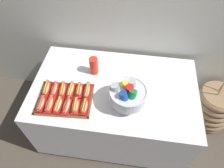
{
  "coord_description": "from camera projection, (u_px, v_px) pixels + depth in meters",
  "views": [
    {
      "loc": [
        0.14,
        -1.15,
        2.24
      ],
      "look_at": [
        -0.02,
        -0.01,
        0.8
      ],
      "focal_mm": 32.62,
      "sensor_mm": 36.0,
      "label": 1
    }
  ],
  "objects": [
    {
      "name": "hot_dog_11",
      "position": [
        87.0,
        91.0,
        1.82
      ],
      "size": [
        0.07,
        0.18,
        0.06
      ],
      "color": "#B21414",
      "rests_on": "serving_tray"
    },
    {
      "name": "hot_dog_1",
      "position": [
        49.0,
        104.0,
        1.73
      ],
      "size": [
        0.08,
        0.17,
        0.06
      ],
      "color": "red",
      "rests_on": "serving_tray"
    },
    {
      "name": "hot_dog_8",
      "position": [
        62.0,
        90.0,
        1.83
      ],
      "size": [
        0.08,
        0.18,
        0.06
      ],
      "color": "red",
      "rests_on": "serving_tray"
    },
    {
      "name": "serving_tray",
      "position": [
        65.0,
        99.0,
        1.8
      ],
      "size": [
        0.5,
        0.39,
        0.01
      ],
      "color": "brown",
      "rests_on": "buffet_table"
    },
    {
      "name": "cup_stack",
      "position": [
        94.0,
        66.0,
        1.94
      ],
      "size": [
        0.08,
        0.08,
        0.18
      ],
      "color": "red",
      "rests_on": "buffet_table"
    },
    {
      "name": "hot_dog_5",
      "position": [
        84.0,
        107.0,
        1.72
      ],
      "size": [
        0.07,
        0.16,
        0.06
      ],
      "color": "#B21414",
      "rests_on": "serving_tray"
    },
    {
      "name": "hot_dog_3",
      "position": [
        67.0,
        105.0,
        1.72
      ],
      "size": [
        0.06,
        0.18,
        0.06
      ],
      "color": "red",
      "rests_on": "serving_tray"
    },
    {
      "name": "hot_dog_6",
      "position": [
        46.0,
        88.0,
        1.84
      ],
      "size": [
        0.08,
        0.18,
        0.06
      ],
      "color": "#B21414",
      "rests_on": "serving_tray"
    },
    {
      "name": "hot_dog_10",
      "position": [
        79.0,
        90.0,
        1.82
      ],
      "size": [
        0.08,
        0.16,
        0.06
      ],
      "color": "red",
      "rests_on": "serving_tray"
    },
    {
      "name": "hot_dog_2",
      "position": [
        58.0,
        105.0,
        1.73
      ],
      "size": [
        0.06,
        0.17,
        0.06
      ],
      "color": "#B21414",
      "rests_on": "serving_tray"
    },
    {
      "name": "floor_vase",
      "position": [
        212.0,
        107.0,
        2.36
      ],
      "size": [
        0.5,
        0.5,
        0.96
      ],
      "color": "#896B4C",
      "rests_on": "ground_plane"
    },
    {
      "name": "ground_plane",
      "position": [
        114.0,
        125.0,
        2.48
      ],
      "size": [
        10.0,
        10.0,
        0.0
      ],
      "primitive_type": "plane",
      "color": "#4C4238"
    },
    {
      "name": "hot_dog_7",
      "position": [
        54.0,
        89.0,
        1.84
      ],
      "size": [
        0.07,
        0.17,
        0.06
      ],
      "color": "red",
      "rests_on": "serving_tray"
    },
    {
      "name": "hot_dog_9",
      "position": [
        71.0,
        90.0,
        1.83
      ],
      "size": [
        0.06,
        0.18,
        0.06
      ],
      "color": "red",
      "rests_on": "serving_tray"
    },
    {
      "name": "back_wall",
      "position": [
        123.0,
        0.0,
        1.81
      ],
      "size": [
        6.0,
        0.1,
        2.6
      ],
      "primitive_type": "cube",
      "color": "beige",
      "rests_on": "ground_plane"
    },
    {
      "name": "punch_bowl",
      "position": [
        127.0,
        94.0,
        1.67
      ],
      "size": [
        0.31,
        0.31,
        0.25
      ],
      "color": "silver",
      "rests_on": "buffet_table"
    },
    {
      "name": "hot_dog_4",
      "position": [
        75.0,
        106.0,
        1.72
      ],
      "size": [
        0.08,
        0.16,
        0.06
      ],
      "color": "red",
      "rests_on": "serving_tray"
    },
    {
      "name": "hot_dog_0",
      "position": [
        41.0,
        104.0,
        1.73
      ],
      "size": [
        0.07,
        0.16,
        0.06
      ],
      "color": "#B21414",
      "rests_on": "serving_tray"
    },
    {
      "name": "buffet_table",
      "position": [
        114.0,
        107.0,
        2.17
      ],
      "size": [
        1.55,
        0.93,
        0.75
      ],
      "color": "silver",
      "rests_on": "ground_plane"
    }
  ]
}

